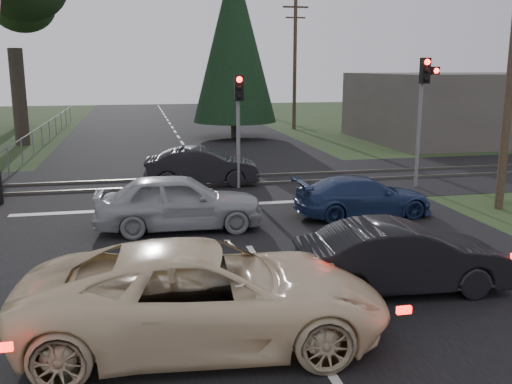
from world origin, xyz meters
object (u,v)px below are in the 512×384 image
object	(u,v)px
utility_pole_far	(234,64)
dark_car_far	(202,167)
dark_hatchback	(403,257)
traffic_signal_center	(239,112)
cream_coupe	(206,295)
silver_car	(179,202)
utility_pole_mid	(295,62)
blue_sedan	(363,197)
traffic_signal_right	(424,97)

from	to	relation	value
utility_pole_far	dark_car_far	world-z (taller)	utility_pole_far
dark_hatchback	dark_car_far	xyz separation A→B (m)	(-2.69, 11.25, 0.01)
traffic_signal_center	cream_coupe	distance (m)	12.14
silver_car	utility_pole_far	bearing A→B (deg)	-9.74
traffic_signal_center	utility_pole_mid	bearing A→B (deg)	68.79
blue_sedan	traffic_signal_center	bearing A→B (deg)	30.85
dark_hatchback	silver_car	xyz separation A→B (m)	(-4.00, 5.36, 0.08)
traffic_signal_center	dark_hatchback	xyz separation A→B (m)	(1.43, -10.31, -2.11)
utility_pole_mid	cream_coupe	world-z (taller)	utility_pole_mid
dark_hatchback	silver_car	size ratio (longest dim) A/B	0.93
utility_pole_mid	silver_car	size ratio (longest dim) A/B	1.98
utility_pole_far	blue_sedan	xyz separation A→B (m)	(-4.59, -49.01, -4.13)
dark_car_far	blue_sedan	bearing A→B (deg)	-137.68
traffic_signal_right	silver_car	bearing A→B (deg)	-157.65
utility_pole_far	dark_hatchback	bearing A→B (deg)	-96.34
traffic_signal_center	traffic_signal_right	bearing A→B (deg)	-10.41
blue_sedan	traffic_signal_right	bearing A→B (deg)	-47.15
dark_hatchback	silver_car	distance (m)	6.69
traffic_signal_center	cream_coupe	world-z (taller)	traffic_signal_center
traffic_signal_center	dark_car_far	bearing A→B (deg)	143.27
cream_coupe	utility_pole_far	bearing A→B (deg)	-5.66
traffic_signal_right	utility_pole_far	world-z (taller)	utility_pole_far
traffic_signal_right	silver_car	size ratio (longest dim) A/B	1.03
utility_pole_far	utility_pole_mid	bearing A→B (deg)	-90.00
cream_coupe	silver_car	distance (m)	6.73
traffic_signal_center	blue_sedan	size ratio (longest dim) A/B	1.00
traffic_signal_right	cream_coupe	xyz separation A→B (m)	(-9.20, -10.47, -2.50)
silver_car	blue_sedan	distance (m)	5.49
dark_car_far	utility_pole_far	bearing A→B (deg)	-5.61
utility_pole_far	blue_sedan	size ratio (longest dim) A/B	2.19
traffic_signal_center	cream_coupe	size ratio (longest dim) A/B	0.70
traffic_signal_center	dark_car_far	world-z (taller)	traffic_signal_center
utility_pole_mid	dark_car_far	distance (m)	20.76
traffic_signal_center	dark_car_far	distance (m)	2.63
cream_coupe	dark_car_far	distance (m)	12.69
dark_hatchback	traffic_signal_center	bearing A→B (deg)	11.42
traffic_signal_right	cream_coupe	distance (m)	14.17
cream_coupe	dark_car_far	xyz separation A→B (m)	(1.40, 12.61, -0.11)
traffic_signal_center	blue_sedan	world-z (taller)	traffic_signal_center
silver_car	utility_pole_mid	bearing A→B (deg)	-20.72
traffic_signal_center	utility_pole_mid	xyz separation A→B (m)	(7.50, 19.32, 1.92)
dark_hatchback	utility_pole_mid	bearing A→B (deg)	-8.07
utility_pole_mid	cream_coupe	distance (m)	32.85
cream_coupe	dark_hatchback	size ratio (longest dim) A/B	1.39
utility_pole_far	dark_hatchback	size ratio (longest dim) A/B	2.14
cream_coupe	dark_hatchback	xyz separation A→B (m)	(4.09, 1.37, -0.12)
utility_pole_far	silver_car	world-z (taller)	utility_pole_far
utility_pole_mid	silver_car	distance (m)	26.57
traffic_signal_right	blue_sedan	world-z (taller)	traffic_signal_right
traffic_signal_center	silver_car	bearing A→B (deg)	-117.40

